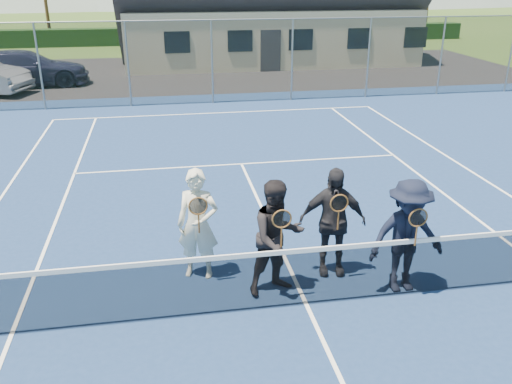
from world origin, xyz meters
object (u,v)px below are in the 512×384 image
Objects in this scene: tennis_net at (307,274)px; player_b at (277,238)px; car_c at (25,68)px; player_a at (198,224)px; player_d at (407,236)px; player_c at (332,221)px.

player_b is (-0.35, 0.47, 0.38)m from tennis_net.
player_b reaches higher than car_c.
tennis_net is 6.49× the size of player_b.
player_a is at bearing -164.75° from car_c.
car_c is at bearing 112.09° from player_b.
car_c is 2.88× the size of player_a.
tennis_net is 6.49× the size of player_d.
tennis_net is at bearing -173.57° from player_d.
player_a is 1.00× the size of player_d.
tennis_net is at bearing -53.64° from player_b.
tennis_net is 1.90m from player_a.
car_c is 2.88× the size of player_b.
player_a is 3.18m from player_d.
player_a is at bearing 142.63° from tennis_net.
player_d is (1.91, -0.30, -0.00)m from player_b.
player_a is (-1.48, 1.13, 0.38)m from tennis_net.
tennis_net is 1.14m from player_c.
player_c is at bearing 22.20° from player_b.
car_c is 2.88× the size of player_c.
player_d is at bearing 6.43° from tennis_net.
tennis_net is 0.70m from player_b.
player_c is (0.62, 0.87, 0.38)m from tennis_net.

